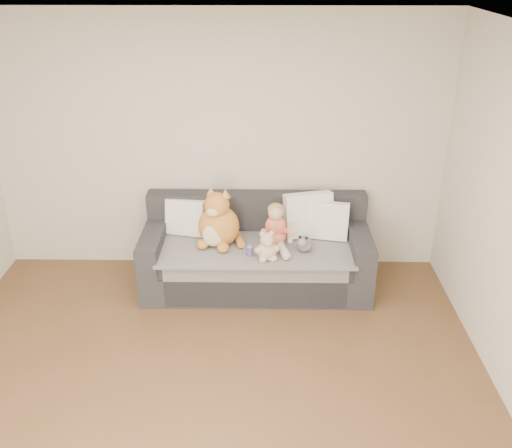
{
  "coord_description": "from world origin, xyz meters",
  "views": [
    {
      "loc": [
        0.44,
        -2.89,
        3.06
      ],
      "look_at": [
        0.38,
        1.87,
        0.75
      ],
      "focal_mm": 40.0,
      "sensor_mm": 36.0,
      "label": 1
    }
  ],
  "objects": [
    {
      "name": "cushion_right_front",
      "position": [
        1.08,
        2.15,
        0.66
      ],
      "size": [
        0.43,
        0.25,
        0.38
      ],
      "rotation": [
        0.0,
        0.0,
        -0.19
      ],
      "color": "white",
      "rests_on": "sofa"
    },
    {
      "name": "plush_cow",
      "position": [
        0.83,
        1.86,
        0.55
      ],
      "size": [
        0.15,
        0.23,
        0.19
      ],
      "rotation": [
        0.0,
        0.0,
        -0.28
      ],
      "color": "white",
      "rests_on": "sofa"
    },
    {
      "name": "sofa",
      "position": [
        0.38,
        2.06,
        0.31
      ],
      "size": [
        2.2,
        0.94,
        0.85
      ],
      "color": "#27272C",
      "rests_on": "ground"
    },
    {
      "name": "toddler",
      "position": [
        0.56,
        1.95,
        0.66
      ],
      "size": [
        0.31,
        0.44,
        0.44
      ],
      "rotation": [
        0.0,
        0.0,
        0.07
      ],
      "color": "#E36A50",
      "rests_on": "sofa"
    },
    {
      "name": "cushion_right_back",
      "position": [
        0.89,
        2.21,
        0.69
      ],
      "size": [
        0.51,
        0.32,
        0.45
      ],
      "rotation": [
        0.0,
        0.0,
        0.25
      ],
      "color": "white",
      "rests_on": "sofa"
    },
    {
      "name": "teddy_bear",
      "position": [
        0.48,
        1.69,
        0.59
      ],
      "size": [
        0.23,
        0.18,
        0.29
      ],
      "rotation": [
        0.0,
        0.0,
        0.24
      ],
      "color": "beige",
      "rests_on": "sofa"
    },
    {
      "name": "room_shell",
      "position": [
        0.0,
        0.42,
        1.3
      ],
      "size": [
        5.0,
        5.0,
        5.0
      ],
      "color": "brown",
      "rests_on": "ground"
    },
    {
      "name": "plush_cat",
      "position": [
        0.02,
        2.0,
        0.69
      ],
      "size": [
        0.46,
        0.42,
        0.6
      ],
      "rotation": [
        0.0,
        0.0,
        -0.33
      ],
      "color": "#BD812A",
      "rests_on": "sofa"
    },
    {
      "name": "cushion_left",
      "position": [
        -0.33,
        2.22,
        0.65
      ],
      "size": [
        0.42,
        0.25,
        0.37
      ],
      "rotation": [
        0.0,
        0.0,
        -0.22
      ],
      "color": "white",
      "rests_on": "sofa"
    },
    {
      "name": "sippy_cup",
      "position": [
        0.32,
        1.77,
        0.53
      ],
      "size": [
        0.1,
        0.08,
        0.12
      ],
      "rotation": [
        0.0,
        0.0,
        -0.21
      ],
      "color": "#663EAB",
      "rests_on": "sofa"
    }
  ]
}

